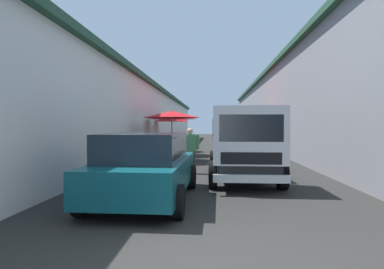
{
  "coord_description": "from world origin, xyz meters",
  "views": [
    {
      "loc": [
        -2.98,
        0.02,
        1.6
      ],
      "look_at": [
        8.81,
        0.83,
        1.28
      ],
      "focal_mm": 28.91,
      "sensor_mm": 36.0,
      "label": 1
    }
  ],
  "objects_px": {
    "fruit_stall_near_left": "(173,121)",
    "fruit_stall_near_right": "(255,120)",
    "hatchback_car": "(146,166)",
    "parked_scooter": "(265,151)",
    "vendor_by_crates": "(190,148)",
    "vendor_in_shade": "(221,137)",
    "delivery_truck": "(245,146)",
    "fruit_stall_far_right": "(172,122)",
    "fruit_stall_mid_lane": "(173,121)"
  },
  "relations": [
    {
      "from": "delivery_truck",
      "to": "vendor_in_shade",
      "type": "height_order",
      "value": "delivery_truck"
    },
    {
      "from": "fruit_stall_far_right",
      "to": "vendor_in_shade",
      "type": "bearing_deg",
      "value": -76.02
    },
    {
      "from": "delivery_truck",
      "to": "parked_scooter",
      "type": "bearing_deg",
      "value": -14.51
    },
    {
      "from": "fruit_stall_far_right",
      "to": "hatchback_car",
      "type": "distance_m",
      "value": 12.81
    },
    {
      "from": "fruit_stall_near_left",
      "to": "fruit_stall_mid_lane",
      "type": "xyz_separation_m",
      "value": [
        -2.78,
        -0.36,
        -0.02
      ]
    },
    {
      "from": "fruit_stall_near_right",
      "to": "parked_scooter",
      "type": "relative_size",
      "value": 1.71
    },
    {
      "from": "fruit_stall_near_left",
      "to": "delivery_truck",
      "type": "xyz_separation_m",
      "value": [
        -8.1,
        -3.07,
        -0.82
      ]
    },
    {
      "from": "vendor_by_crates",
      "to": "delivery_truck",
      "type": "bearing_deg",
      "value": -137.36
    },
    {
      "from": "fruit_stall_mid_lane",
      "to": "fruit_stall_far_right",
      "type": "xyz_separation_m",
      "value": [
        5.35,
        0.73,
        0.05
      ]
    },
    {
      "from": "fruit_stall_near_right",
      "to": "hatchback_car",
      "type": "distance_m",
      "value": 13.54
    },
    {
      "from": "fruit_stall_far_right",
      "to": "hatchback_car",
      "type": "height_order",
      "value": "fruit_stall_far_right"
    },
    {
      "from": "fruit_stall_far_right",
      "to": "vendor_in_shade",
      "type": "height_order",
      "value": "fruit_stall_far_right"
    },
    {
      "from": "vendor_in_shade",
      "to": "parked_scooter",
      "type": "height_order",
      "value": "vendor_in_shade"
    },
    {
      "from": "fruit_stall_far_right",
      "to": "fruit_stall_near_left",
      "type": "bearing_deg",
      "value": -171.83
    },
    {
      "from": "fruit_stall_far_right",
      "to": "vendor_by_crates",
      "type": "relative_size",
      "value": 1.6
    },
    {
      "from": "vendor_by_crates",
      "to": "vendor_in_shade",
      "type": "relative_size",
      "value": 1.01
    },
    {
      "from": "fruit_stall_far_right",
      "to": "parked_scooter",
      "type": "distance_m",
      "value": 6.99
    },
    {
      "from": "fruit_stall_mid_lane",
      "to": "fruit_stall_near_right",
      "type": "height_order",
      "value": "fruit_stall_near_right"
    },
    {
      "from": "fruit_stall_far_right",
      "to": "vendor_by_crates",
      "type": "height_order",
      "value": "fruit_stall_far_right"
    },
    {
      "from": "hatchback_car",
      "to": "fruit_stall_near_left",
      "type": "bearing_deg",
      "value": 4.28
    },
    {
      "from": "fruit_stall_far_right",
      "to": "fruit_stall_near_right",
      "type": "distance_m",
      "value": 5.14
    },
    {
      "from": "fruit_stall_near_left",
      "to": "fruit_stall_far_right",
      "type": "relative_size",
      "value": 1.08
    },
    {
      "from": "vendor_by_crates",
      "to": "parked_scooter",
      "type": "bearing_deg",
      "value": -37.42
    },
    {
      "from": "hatchback_car",
      "to": "vendor_in_shade",
      "type": "relative_size",
      "value": 2.58
    },
    {
      "from": "fruit_stall_near_left",
      "to": "fruit_stall_far_right",
      "type": "height_order",
      "value": "fruit_stall_far_right"
    },
    {
      "from": "vendor_by_crates",
      "to": "parked_scooter",
      "type": "xyz_separation_m",
      "value": [
        4.18,
        -3.2,
        -0.43
      ]
    },
    {
      "from": "vendor_in_shade",
      "to": "parked_scooter",
      "type": "relative_size",
      "value": 0.91
    },
    {
      "from": "fruit_stall_mid_lane",
      "to": "delivery_truck",
      "type": "xyz_separation_m",
      "value": [
        -5.32,
        -2.71,
        -0.8
      ]
    },
    {
      "from": "fruit_stall_mid_lane",
      "to": "fruit_stall_near_left",
      "type": "bearing_deg",
      "value": 7.34
    },
    {
      "from": "hatchback_car",
      "to": "vendor_by_crates",
      "type": "distance_m",
      "value": 3.9
    },
    {
      "from": "hatchback_car",
      "to": "vendor_by_crates",
      "type": "height_order",
      "value": "vendor_by_crates"
    },
    {
      "from": "fruit_stall_far_right",
      "to": "hatchback_car",
      "type": "relative_size",
      "value": 0.62
    },
    {
      "from": "delivery_truck",
      "to": "vendor_in_shade",
      "type": "bearing_deg",
      "value": 1.83
    },
    {
      "from": "fruit_stall_near_left",
      "to": "vendor_by_crates",
      "type": "height_order",
      "value": "fruit_stall_near_left"
    },
    {
      "from": "fruit_stall_mid_lane",
      "to": "fruit_stall_far_right",
      "type": "height_order",
      "value": "fruit_stall_far_right"
    },
    {
      "from": "fruit_stall_near_left",
      "to": "delivery_truck",
      "type": "relative_size",
      "value": 0.54
    },
    {
      "from": "fruit_stall_near_left",
      "to": "fruit_stall_near_right",
      "type": "distance_m",
      "value": 5.49
    },
    {
      "from": "fruit_stall_far_right",
      "to": "vendor_by_crates",
      "type": "distance_m",
      "value": 9.11
    },
    {
      "from": "fruit_stall_far_right",
      "to": "parked_scooter",
      "type": "height_order",
      "value": "fruit_stall_far_right"
    },
    {
      "from": "parked_scooter",
      "to": "fruit_stall_far_right",
      "type": "bearing_deg",
      "value": 46.73
    },
    {
      "from": "vendor_in_shade",
      "to": "fruit_stall_mid_lane",
      "type": "bearing_deg",
      "value": 158.99
    },
    {
      "from": "hatchback_car",
      "to": "parked_scooter",
      "type": "height_order",
      "value": "hatchback_car"
    },
    {
      "from": "fruit_stall_mid_lane",
      "to": "delivery_truck",
      "type": "relative_size",
      "value": 0.52
    },
    {
      "from": "fruit_stall_near_left",
      "to": "fruit_stall_mid_lane",
      "type": "relative_size",
      "value": 1.04
    },
    {
      "from": "vendor_by_crates",
      "to": "parked_scooter",
      "type": "relative_size",
      "value": 0.91
    },
    {
      "from": "fruit_stall_far_right",
      "to": "fruit_stall_near_right",
      "type": "bearing_deg",
      "value": -88.22
    },
    {
      "from": "fruit_stall_near_left",
      "to": "fruit_stall_near_right",
      "type": "xyz_separation_m",
      "value": [
        2.72,
        -4.77,
        0.13
      ]
    },
    {
      "from": "fruit_stall_mid_lane",
      "to": "hatchback_car",
      "type": "distance_m",
      "value": 7.46
    },
    {
      "from": "fruit_stall_near_left",
      "to": "hatchback_car",
      "type": "distance_m",
      "value": 10.24
    },
    {
      "from": "fruit_stall_near_left",
      "to": "vendor_in_shade",
      "type": "distance_m",
      "value": 4.4
    }
  ]
}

